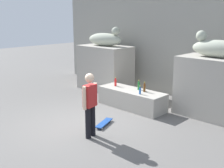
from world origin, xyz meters
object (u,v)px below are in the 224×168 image
at_px(statue_reclining_right, 217,48).
at_px(skater, 90,103).
at_px(statue_reclining_left, 105,39).
at_px(skateboard, 104,123).
at_px(bottle_green, 139,86).
at_px(bottle_brown, 144,88).
at_px(bottle_blue, 140,91).
at_px(bottle_red, 115,82).

bearing_deg(statue_reclining_right, skater, 63.78).
height_order(statue_reclining_left, skateboard, statue_reclining_left).
xyz_separation_m(skater, bottle_green, (-0.59, 2.72, -0.17)).
height_order(statue_reclining_right, skater, statue_reclining_right).
distance_m(statue_reclining_right, bottle_brown, 2.52).
bearing_deg(skateboard, bottle_blue, -23.27).
relative_size(bottle_brown, bottle_green, 1.01).
distance_m(bottle_brown, bottle_red, 1.21).
bearing_deg(statue_reclining_left, statue_reclining_right, -6.66).
distance_m(statue_reclining_left, bottle_green, 2.98).
height_order(skateboard, bottle_brown, bottle_brown).
distance_m(bottle_brown, bottle_green, 0.30).
relative_size(statue_reclining_right, skateboard, 1.98).
distance_m(bottle_blue, bottle_green, 0.54).
bearing_deg(bottle_blue, bottle_green, 132.82).
distance_m(statue_reclining_left, bottle_blue, 3.43).
distance_m(skater, bottle_brown, 2.67).
relative_size(statue_reclining_left, bottle_blue, 6.19).
distance_m(skater, bottle_red, 2.97).
distance_m(skater, bottle_green, 2.78).
distance_m(bottle_brown, bottle_blue, 0.33).
xyz_separation_m(statue_reclining_left, skater, (3.07, -3.64, -1.19)).
relative_size(statue_reclining_right, skater, 0.97).
xyz_separation_m(bottle_blue, bottle_green, (-0.37, 0.40, 0.03)).
bearing_deg(statue_reclining_right, skateboard, 53.78).
bearing_deg(bottle_blue, bottle_brown, 103.00).
relative_size(bottle_blue, bottle_green, 0.83).
distance_m(statue_reclining_right, bottle_green, 2.72).
xyz_separation_m(skater, bottle_red, (-1.50, 2.56, -0.17)).
distance_m(skater, skateboard, 1.20).
bearing_deg(statue_reclining_right, bottle_red, 16.51).
relative_size(skateboard, bottle_blue, 3.07).
distance_m(skater, bottle_blue, 2.34).
bearing_deg(bottle_red, skater, -59.51).
relative_size(skater, bottle_blue, 6.25).
relative_size(statue_reclining_right, bottle_brown, 4.97).
height_order(bottle_red, bottle_green, bottle_green).
bearing_deg(bottle_red, skateboard, -55.80).
bearing_deg(bottle_red, bottle_green, 9.95).
distance_m(statue_reclining_right, bottle_blue, 2.63).
bearing_deg(statue_reclining_left, bottle_brown, -26.30).
relative_size(statue_reclining_right, bottle_red, 5.27).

